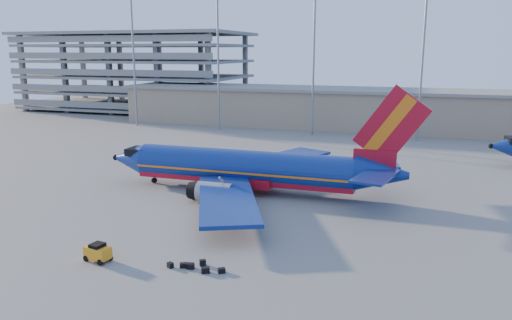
% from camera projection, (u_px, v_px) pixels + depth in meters
% --- Properties ---
extents(ground, '(220.00, 220.00, 0.00)m').
position_uv_depth(ground, '(266.00, 202.00, 55.31)').
color(ground, slate).
rests_on(ground, ground).
extents(terminal_building, '(122.00, 16.00, 8.50)m').
position_uv_depth(terminal_building, '(395.00, 110.00, 104.88)').
color(terminal_building, gray).
rests_on(terminal_building, ground).
extents(parking_garage, '(62.00, 32.00, 21.40)m').
position_uv_depth(parking_garage, '(137.00, 68.00, 140.79)').
color(parking_garage, slate).
rests_on(parking_garage, ground).
extents(light_mast_row, '(101.60, 1.60, 28.65)m').
position_uv_depth(light_mast_row, '(367.00, 44.00, 92.53)').
color(light_mast_row, gray).
rests_on(light_mast_row, ground).
extents(aircraft_main, '(38.35, 36.93, 12.99)m').
position_uv_depth(aircraft_main, '(251.00, 169.00, 58.70)').
color(aircraft_main, navy).
rests_on(aircraft_main, ground).
extents(baggage_tug, '(2.22, 1.56, 1.47)m').
position_uv_depth(baggage_tug, '(98.00, 252.00, 39.57)').
color(baggage_tug, orange).
rests_on(baggage_tug, ground).
extents(luggage_pile, '(4.73, 1.77, 0.46)m').
position_uv_depth(luggage_pile, '(196.00, 267.00, 38.17)').
color(luggage_pile, black).
rests_on(luggage_pile, ground).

